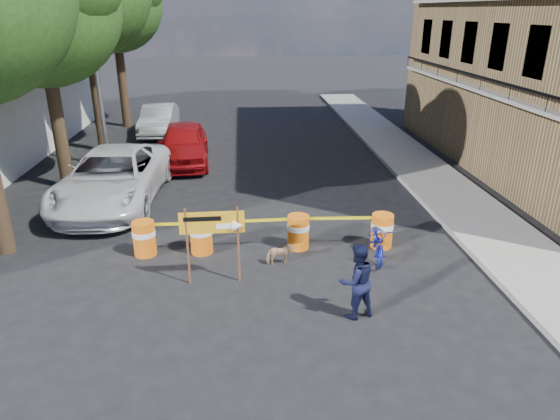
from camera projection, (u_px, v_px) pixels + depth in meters
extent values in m
plane|color=black|center=(275.00, 280.00, 11.51)|extent=(120.00, 120.00, 0.00)
cube|color=gray|center=(440.00, 186.00, 17.48)|extent=(2.40, 40.00, 0.15)
cylinder|color=#332316|center=(58.00, 120.00, 16.62)|extent=(0.44, 0.44, 4.76)
sphere|color=#224814|center=(38.00, 5.00, 15.29)|extent=(5.00, 5.00, 5.00)
sphere|color=#224814|center=(25.00, 28.00, 16.06)|extent=(3.50, 3.50, 3.50)
cylinder|color=#332316|center=(96.00, 90.00, 21.14)|extent=(0.44, 0.44, 5.32)
sphere|color=#224814|center=(69.00, 8.00, 20.50)|extent=(3.78, 3.78, 3.78)
cylinder|color=#332316|center=(122.00, 79.00, 25.84)|extent=(0.44, 0.44, 4.93)
sphere|color=#224814|center=(113.00, 2.00, 24.46)|extent=(4.80, 4.80, 4.80)
sphere|color=#224814|center=(103.00, 17.00, 25.23)|extent=(3.36, 3.36, 3.36)
cylinder|color=gray|center=(95.00, 62.00, 18.38)|extent=(0.16, 0.16, 8.00)
cylinder|color=#DB560C|center=(144.00, 238.00, 12.56)|extent=(0.56, 0.56, 0.90)
cylinder|color=white|center=(144.00, 233.00, 12.50)|extent=(0.58, 0.58, 0.14)
cylinder|color=#DB560C|center=(201.00, 236.00, 12.67)|extent=(0.56, 0.56, 0.90)
cylinder|color=white|center=(201.00, 231.00, 12.61)|extent=(0.58, 0.58, 0.14)
cylinder|color=#DB560C|center=(298.00, 232.00, 12.92)|extent=(0.56, 0.56, 0.90)
cylinder|color=white|center=(298.00, 227.00, 12.87)|extent=(0.58, 0.58, 0.14)
cylinder|color=#DB560C|center=(382.00, 231.00, 13.00)|extent=(0.56, 0.56, 0.90)
cylinder|color=white|center=(382.00, 225.00, 12.94)|extent=(0.58, 0.58, 0.14)
cylinder|color=#592D19|center=(188.00, 247.00, 11.05)|extent=(0.05, 0.05, 1.84)
cylinder|color=#592D19|center=(238.00, 245.00, 11.14)|extent=(0.05, 0.05, 1.84)
cube|color=orange|center=(212.00, 223.00, 10.89)|extent=(1.43, 0.06, 0.51)
cube|color=white|center=(225.00, 226.00, 10.93)|extent=(0.41, 0.02, 0.12)
cone|color=white|center=(238.00, 226.00, 10.95)|extent=(0.23, 0.27, 0.27)
cube|color=black|center=(202.00, 219.00, 10.81)|extent=(0.82, 0.02, 0.10)
imported|color=black|center=(356.00, 281.00, 9.89)|extent=(0.92, 0.81, 1.60)
imported|color=#121E94|center=(379.00, 225.00, 12.28)|extent=(0.73, 0.99, 1.75)
imported|color=tan|center=(280.00, 254.00, 12.12)|extent=(0.70, 0.41, 0.56)
imported|color=white|center=(113.00, 178.00, 15.83)|extent=(3.09, 6.24, 1.70)
imported|color=#A30D11|center=(184.00, 144.00, 20.01)|extent=(2.21, 4.87, 1.62)
imported|color=#B1B3B9|center=(159.00, 119.00, 24.90)|extent=(1.54, 4.37, 1.44)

